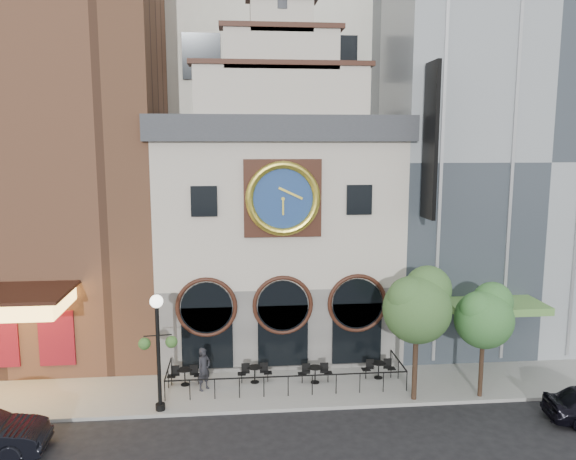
{
  "coord_description": "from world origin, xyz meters",
  "views": [
    {
      "loc": [
        -2.18,
        -21.79,
        11.1
      ],
      "look_at": [
        0.45,
        6.0,
        6.74
      ],
      "focal_mm": 35.0,
      "sensor_mm": 36.0,
      "label": 1
    }
  ],
  "objects_px": {
    "bistro_3": "(379,369)",
    "tree_left": "(418,304)",
    "bistro_2": "(315,373)",
    "tree_right": "(485,314)",
    "bistro_1": "(255,373)",
    "lamppost": "(158,340)",
    "bistro_0": "(185,375)",
    "pedestrian": "(204,369)"
  },
  "relations": [
    {
      "from": "bistro_3",
      "to": "tree_left",
      "type": "relative_size",
      "value": 0.27
    },
    {
      "from": "bistro_2",
      "to": "bistro_3",
      "type": "relative_size",
      "value": 1.0
    },
    {
      "from": "bistro_2",
      "to": "tree_right",
      "type": "bearing_deg",
      "value": -15.77
    },
    {
      "from": "bistro_1",
      "to": "tree_right",
      "type": "distance_m",
      "value": 10.55
    },
    {
      "from": "tree_right",
      "to": "bistro_3",
      "type": "bearing_deg",
      "value": 150.97
    },
    {
      "from": "bistro_3",
      "to": "lamppost",
      "type": "xyz_separation_m",
      "value": [
        -9.79,
        -2.26,
        2.58
      ]
    },
    {
      "from": "bistro_0",
      "to": "lamppost",
      "type": "xyz_separation_m",
      "value": [
        -0.81,
        -2.34,
        2.58
      ]
    },
    {
      "from": "pedestrian",
      "to": "bistro_0",
      "type": "bearing_deg",
      "value": 102.61
    },
    {
      "from": "bistro_1",
      "to": "bistro_2",
      "type": "bearing_deg",
      "value": -5.81
    },
    {
      "from": "tree_left",
      "to": "tree_right",
      "type": "height_order",
      "value": "tree_left"
    },
    {
      "from": "pedestrian",
      "to": "bistro_2",
      "type": "bearing_deg",
      "value": -42.76
    },
    {
      "from": "bistro_0",
      "to": "bistro_3",
      "type": "distance_m",
      "value": 8.98
    },
    {
      "from": "bistro_0",
      "to": "bistro_1",
      "type": "height_order",
      "value": "same"
    },
    {
      "from": "bistro_3",
      "to": "lamppost",
      "type": "distance_m",
      "value": 10.37
    },
    {
      "from": "pedestrian",
      "to": "lamppost",
      "type": "relative_size",
      "value": 0.39
    },
    {
      "from": "bistro_2",
      "to": "bistro_3",
      "type": "height_order",
      "value": "same"
    },
    {
      "from": "pedestrian",
      "to": "tree_right",
      "type": "bearing_deg",
      "value": -53.76
    },
    {
      "from": "tree_left",
      "to": "tree_right",
      "type": "xyz_separation_m",
      "value": [
        2.95,
        0.01,
        -0.57
      ]
    },
    {
      "from": "bistro_0",
      "to": "bistro_3",
      "type": "relative_size",
      "value": 1.0
    },
    {
      "from": "bistro_0",
      "to": "tree_left",
      "type": "bearing_deg",
      "value": -12.97
    },
    {
      "from": "bistro_2",
      "to": "tree_right",
      "type": "xyz_separation_m",
      "value": [
        7.02,
        -1.98,
        3.21
      ]
    },
    {
      "from": "bistro_0",
      "to": "pedestrian",
      "type": "height_order",
      "value": "pedestrian"
    },
    {
      "from": "lamppost",
      "to": "tree_left",
      "type": "relative_size",
      "value": 0.85
    },
    {
      "from": "bistro_1",
      "to": "lamppost",
      "type": "relative_size",
      "value": 0.32
    },
    {
      "from": "bistro_2",
      "to": "bistro_3",
      "type": "xyz_separation_m",
      "value": [
        3.03,
        0.23,
        0.0
      ]
    },
    {
      "from": "tree_left",
      "to": "bistro_0",
      "type": "bearing_deg",
      "value": 167.03
    },
    {
      "from": "bistro_1",
      "to": "pedestrian",
      "type": "xyz_separation_m",
      "value": [
        -2.28,
        -0.53,
        0.5
      ]
    },
    {
      "from": "pedestrian",
      "to": "bistro_3",
      "type": "bearing_deg",
      "value": -42.19
    },
    {
      "from": "bistro_1",
      "to": "tree_left",
      "type": "height_order",
      "value": "tree_left"
    },
    {
      "from": "lamppost",
      "to": "tree_right",
      "type": "height_order",
      "value": "tree_right"
    },
    {
      "from": "bistro_3",
      "to": "tree_right",
      "type": "xyz_separation_m",
      "value": [
        3.99,
        -2.21,
        3.21
      ]
    },
    {
      "from": "pedestrian",
      "to": "tree_right",
      "type": "xyz_separation_m",
      "value": [
        12.06,
        -1.73,
        2.71
      ]
    },
    {
      "from": "bistro_2",
      "to": "bistro_1",
      "type": "bearing_deg",
      "value": 174.19
    },
    {
      "from": "bistro_2",
      "to": "tree_right",
      "type": "relative_size",
      "value": 0.32
    },
    {
      "from": "bistro_0",
      "to": "tree_left",
      "type": "distance_m",
      "value": 10.95
    },
    {
      "from": "bistro_3",
      "to": "lamppost",
      "type": "height_order",
      "value": "lamppost"
    },
    {
      "from": "bistro_2",
      "to": "bistro_3",
      "type": "distance_m",
      "value": 3.04
    },
    {
      "from": "bistro_2",
      "to": "tree_left",
      "type": "distance_m",
      "value": 5.9
    },
    {
      "from": "bistro_3",
      "to": "tree_left",
      "type": "height_order",
      "value": "tree_left"
    },
    {
      "from": "pedestrian",
      "to": "bistro_1",
      "type": "bearing_deg",
      "value": -32.45
    },
    {
      "from": "bistro_1",
      "to": "lamppost",
      "type": "bearing_deg",
      "value": -149.9
    },
    {
      "from": "bistro_3",
      "to": "bistro_0",
      "type": "bearing_deg",
      "value": 179.47
    }
  ]
}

